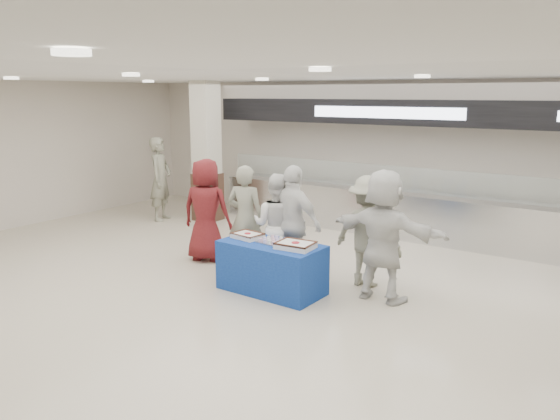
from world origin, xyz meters
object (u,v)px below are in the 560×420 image
Objects in this scene: sheet_cake_right at (296,245)px; civilian_maroon at (206,210)px; soldier_bg at (161,179)px; civilian_white at (384,236)px; chef_tall at (277,225)px; sheet_cake_left at (248,235)px; soldier_a at (246,218)px; display_table at (272,267)px; chef_short at (293,223)px; soldier_b at (368,232)px; cupcake_tray at (273,240)px.

civilian_maroon is (-2.31, 0.66, 0.11)m from sheet_cake_right.
civilian_white is at bearing -127.73° from soldier_bg.
chef_tall reaches higher than sheet_cake_right.
soldier_a reaches higher than sheet_cake_left.
display_table is at bearing 104.64° from chef_tall.
chef_short is 0.95× the size of soldier_bg.
chef_tall is (-0.35, 0.64, 0.47)m from display_table.
sheet_cake_right is at bearing 125.83° from chef_tall.
chef_tall is at bearing -133.49° from soldier_bg.
civilian_maroon is 1.08× the size of chef_tall.
civilian_maroon is 1.06× the size of soldier_b.
civilian_white reaches higher than civilian_maroon.
soldier_bg is at bearing -8.12° from soldier_b.
civilian_white is at bearing 32.08° from sheet_cake_right.
civilian_maroon reaches higher than display_table.
sheet_cake_left is 0.48m from cupcake_tray.
soldier_a is (0.88, 0.00, -0.02)m from civilian_maroon.
display_table is at bearing -89.25° from cupcake_tray.
soldier_b is 0.90× the size of civilian_white.
chef_short is (0.31, 0.00, 0.08)m from chef_tall.
soldier_a is 0.64m from chef_tall.
soldier_b is at bearing -40.34° from civilian_white.
display_table is 0.87× the size of soldier_a.
sheet_cake_left is 0.28× the size of soldier_b.
soldier_a is at bearing 162.58° from civilian_maroon.
chef_tall is 0.92× the size of chef_short.
soldier_a reaches higher than soldier_b.
civilian_maroon reaches higher than sheet_cake_right.
sheet_cake_left is 0.80m from soldier_a.
sheet_cake_right reaches higher than display_table.
soldier_bg is at bearing -11.78° from chef_short.
civilian_maroon is 0.95× the size of civilian_white.
civilian_white is at bearing 165.70° from chef_tall.
cupcake_tray is 0.70m from chef_tall.
cupcake_tray is 1.97m from civilian_maroon.
soldier_bg is (-4.90, 2.36, 0.19)m from cupcake_tray.
chef_short is (1.83, 0.00, 0.01)m from civilian_maroon.
soldier_a reaches higher than sheet_cake_right.
cupcake_tray is at bearing 91.86° from display_table.
sheet_cake_right is at bearing 140.44° from soldier_a.
chef_tall is 0.87× the size of soldier_bg.
soldier_b is 6.10m from soldier_bg.
soldier_bg is at bearing -35.41° from chef_tall.
sheet_cake_right is 1.25m from civilian_white.
sheet_cake_right is (0.44, -0.02, 0.43)m from display_table.
soldier_a reaches higher than cupcake_tray.
civilian_white reaches higher than sheet_cake_right.
display_table is 2.84× the size of sheet_cake_right.
chef_short reaches higher than sheet_cake_right.
civilian_maroon is at bearing 156.62° from sheet_cake_left.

